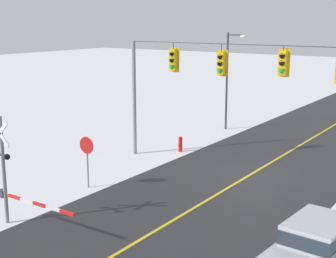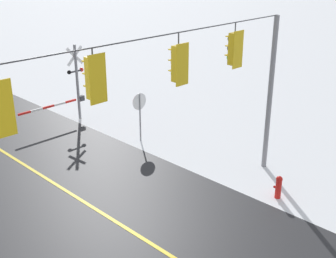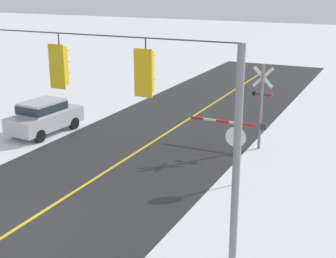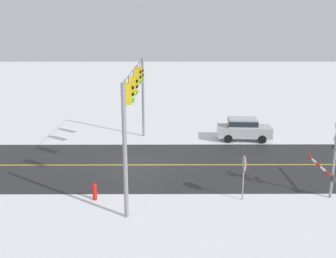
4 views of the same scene
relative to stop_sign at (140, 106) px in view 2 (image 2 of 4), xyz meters
name	(u,v)px [view 2 (image 2 of 4)]	position (x,y,z in m)	size (l,w,h in m)	color
ground_plane	(140,237)	(5.20, 5.71, -1.71)	(160.00, 160.00, 0.00)	white
signal_span	(139,103)	(5.07, 5.70, 2.70)	(14.20, 0.47, 6.22)	gray
stop_sign	(140,106)	(0.00, 0.00, 0.00)	(0.80, 0.09, 2.35)	gray
railroad_crossing	(73,84)	(0.54, -4.57, 0.27)	(3.97, 0.31, 4.00)	gray
fire_hydrant	(279,186)	(0.05, 7.51, -1.25)	(0.24, 0.31, 0.88)	red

